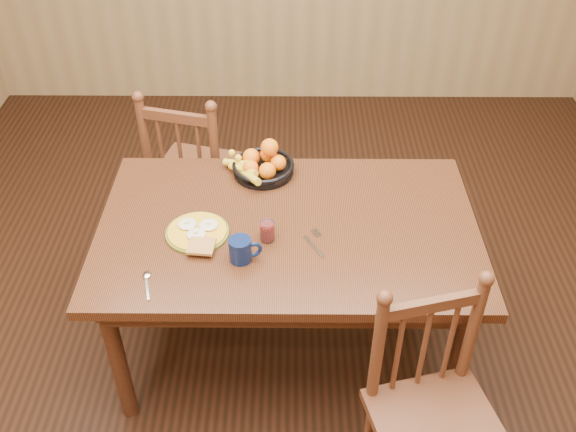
{
  "coord_description": "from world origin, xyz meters",
  "views": [
    {
      "loc": [
        0.02,
        -2.07,
        2.48
      ],
      "look_at": [
        0.0,
        0.0,
        0.8
      ],
      "focal_mm": 40.0,
      "sensor_mm": 36.0,
      "label": 1
    }
  ],
  "objects_px": {
    "dining_table": "(288,240)",
    "coffee_mug": "(241,250)",
    "fruit_bowl": "(262,165)",
    "chair_far": "(195,172)",
    "chair_near": "(433,415)",
    "breakfast_plate": "(198,232)"
  },
  "relations": [
    {
      "from": "chair_near",
      "to": "breakfast_plate",
      "type": "xyz_separation_m",
      "value": [
        -0.9,
        0.67,
        0.29
      ]
    },
    {
      "from": "chair_near",
      "to": "chair_far",
      "type": "bearing_deg",
      "value": 110.31
    },
    {
      "from": "chair_near",
      "to": "coffee_mug",
      "type": "height_order",
      "value": "chair_near"
    },
    {
      "from": "breakfast_plate",
      "to": "coffee_mug",
      "type": "distance_m",
      "value": 0.25
    },
    {
      "from": "chair_near",
      "to": "fruit_bowl",
      "type": "relative_size",
      "value": 3.01
    },
    {
      "from": "dining_table",
      "to": "coffee_mug",
      "type": "xyz_separation_m",
      "value": [
        -0.18,
        -0.21,
        0.14
      ]
    },
    {
      "from": "fruit_bowl",
      "to": "chair_far",
      "type": "bearing_deg",
      "value": 135.47
    },
    {
      "from": "coffee_mug",
      "to": "fruit_bowl",
      "type": "xyz_separation_m",
      "value": [
        0.06,
        0.59,
        -0.0
      ]
    },
    {
      "from": "coffee_mug",
      "to": "chair_near",
      "type": "bearing_deg",
      "value": -36.09
    },
    {
      "from": "chair_far",
      "to": "fruit_bowl",
      "type": "height_order",
      "value": "chair_far"
    },
    {
      "from": "dining_table",
      "to": "coffee_mug",
      "type": "relative_size",
      "value": 11.96
    },
    {
      "from": "coffee_mug",
      "to": "breakfast_plate",
      "type": "bearing_deg",
      "value": 142.57
    },
    {
      "from": "chair_near",
      "to": "coffee_mug",
      "type": "xyz_separation_m",
      "value": [
        -0.71,
        0.52,
        0.33
      ]
    },
    {
      "from": "breakfast_plate",
      "to": "chair_far",
      "type": "bearing_deg",
      "value": 99.2
    },
    {
      "from": "fruit_bowl",
      "to": "coffee_mug",
      "type": "bearing_deg",
      "value": -95.54
    },
    {
      "from": "chair_near",
      "to": "fruit_bowl",
      "type": "height_order",
      "value": "chair_near"
    },
    {
      "from": "dining_table",
      "to": "coffee_mug",
      "type": "bearing_deg",
      "value": -130.64
    },
    {
      "from": "dining_table",
      "to": "chair_near",
      "type": "relative_size",
      "value": 1.64
    },
    {
      "from": "breakfast_plate",
      "to": "coffee_mug",
      "type": "bearing_deg",
      "value": -37.43
    },
    {
      "from": "chair_far",
      "to": "coffee_mug",
      "type": "bearing_deg",
      "value": 122.7
    },
    {
      "from": "breakfast_plate",
      "to": "dining_table",
      "type": "bearing_deg",
      "value": 9.65
    },
    {
      "from": "chair_near",
      "to": "dining_table",
      "type": "bearing_deg",
      "value": 111.43
    }
  ]
}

